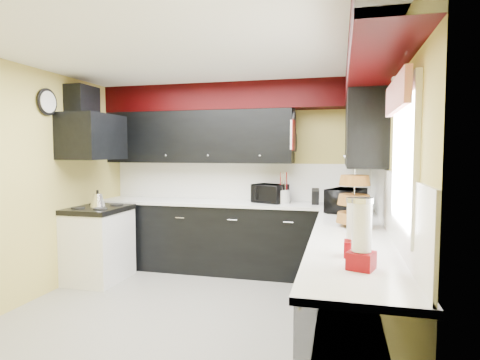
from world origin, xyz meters
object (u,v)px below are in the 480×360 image
(toaster_oven, at_px, (270,193))
(knife_block, at_px, (315,197))
(utensil_crock, at_px, (283,197))
(kettle, at_px, (98,200))
(microwave, at_px, (346,201))

(toaster_oven, xyz_separation_m, knife_block, (0.59, -0.06, -0.02))
(utensil_crock, height_order, kettle, utensil_crock)
(toaster_oven, distance_m, kettle, 2.16)
(toaster_oven, distance_m, utensil_crock, 0.20)
(microwave, relative_size, knife_block, 2.41)
(toaster_oven, xyz_separation_m, utensil_crock, (0.19, -0.06, -0.03))
(knife_block, relative_size, kettle, 1.06)
(utensil_crock, xyz_separation_m, kettle, (-2.20, -0.72, -0.02))
(knife_block, xyz_separation_m, kettle, (-2.60, -0.71, -0.03))
(microwave, relative_size, kettle, 2.57)
(utensil_crock, bearing_deg, microwave, -37.04)
(toaster_oven, bearing_deg, kettle, -134.42)
(microwave, bearing_deg, kettle, 114.08)
(knife_block, bearing_deg, microwave, -63.25)
(knife_block, distance_m, kettle, 2.70)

